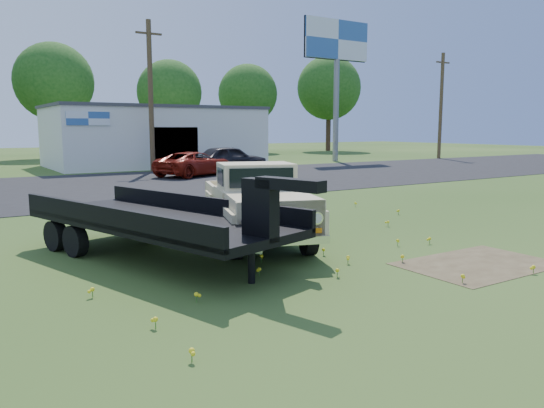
% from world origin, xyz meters
% --- Properties ---
extents(ground, '(140.00, 140.00, 0.00)m').
position_xyz_m(ground, '(0.00, 0.00, 0.00)').
color(ground, '#2A4817').
rests_on(ground, ground).
extents(asphalt_lot, '(90.00, 14.00, 0.02)m').
position_xyz_m(asphalt_lot, '(0.00, 15.00, 0.00)').
color(asphalt_lot, black).
rests_on(asphalt_lot, ground).
extents(dirt_patch_a, '(3.00, 2.00, 0.01)m').
position_xyz_m(dirt_patch_a, '(1.50, -3.00, 0.00)').
color(dirt_patch_a, '#4F412A').
rests_on(dirt_patch_a, ground).
extents(dirt_patch_b, '(2.20, 1.60, 0.01)m').
position_xyz_m(dirt_patch_b, '(-2.00, 3.50, 0.00)').
color(dirt_patch_b, '#4F412A').
rests_on(dirt_patch_b, ground).
extents(commercial_building, '(14.20, 8.20, 4.15)m').
position_xyz_m(commercial_building, '(6.00, 26.99, 2.10)').
color(commercial_building, silver).
rests_on(commercial_building, ground).
extents(billboard, '(6.10, 0.45, 11.05)m').
position_xyz_m(billboard, '(20.00, 24.04, 8.54)').
color(billboard, slate).
rests_on(billboard, ground).
extents(utility_pole_mid, '(1.60, 0.30, 9.00)m').
position_xyz_m(utility_pole_mid, '(4.00, 22.00, 4.60)').
color(utility_pole_mid, '#4E3724').
rests_on(utility_pole_mid, ground).
extents(utility_pole_east, '(1.60, 0.30, 9.00)m').
position_xyz_m(utility_pole_east, '(30.00, 22.00, 4.60)').
color(utility_pole_east, '#4E3724').
rests_on(utility_pole_east, ground).
extents(treeline_d, '(6.72, 6.72, 10.00)m').
position_xyz_m(treeline_d, '(2.00, 40.50, 6.62)').
color(treeline_d, '#3D281C').
rests_on(treeline_d, ground).
extents(treeline_e, '(6.08, 6.08, 9.04)m').
position_xyz_m(treeline_e, '(12.00, 39.00, 5.98)').
color(treeline_e, '#3D281C').
rests_on(treeline_e, ground).
extents(treeline_f, '(6.40, 6.40, 9.52)m').
position_xyz_m(treeline_f, '(22.00, 41.50, 6.30)').
color(treeline_f, '#3D281C').
rests_on(treeline_f, ground).
extents(treeline_g, '(7.36, 7.36, 10.95)m').
position_xyz_m(treeline_g, '(32.00, 40.00, 7.25)').
color(treeline_g, '#3D281C').
rests_on(treeline_g, ground).
extents(vintage_pickup_truck, '(3.50, 5.45, 1.85)m').
position_xyz_m(vintage_pickup_truck, '(-1.08, 1.15, 0.92)').
color(vintage_pickup_truck, '#C5B984').
rests_on(vintage_pickup_truck, ground).
extents(flatbed_trailer, '(4.15, 7.20, 1.86)m').
position_xyz_m(flatbed_trailer, '(-3.62, 0.77, 0.93)').
color(flatbed_trailer, black).
rests_on(flatbed_trailer, ground).
extents(red_pickup, '(5.30, 4.02, 1.34)m').
position_xyz_m(red_pickup, '(4.81, 17.63, 0.67)').
color(red_pickup, maroon).
rests_on(red_pickup, ground).
extents(dark_sedan, '(4.75, 2.09, 1.59)m').
position_xyz_m(dark_sedan, '(7.72, 18.96, 0.80)').
color(dark_sedan, black).
rests_on(dark_sedan, ground).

